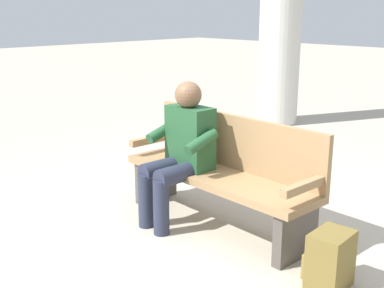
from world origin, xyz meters
TOP-DOWN VIEW (x-y plane):
  - ground_plane at (0.00, 0.00)m, footprint 40.00×40.00m
  - bench_near at (-0.00, -0.07)m, footprint 1.82×0.55m
  - person_seated at (0.27, 0.15)m, footprint 0.58×0.58m
  - backpack at (-1.17, 0.20)m, footprint 0.27×0.31m
  - support_pillar at (1.98, -3.54)m, footprint 0.63×0.63m

SIDE VIEW (x-z plane):
  - ground_plane at x=0.00m, z-range 0.00..0.00m
  - backpack at x=-1.17m, z-range 0.00..0.38m
  - bench_near at x=0.00m, z-range 0.01..0.91m
  - person_seated at x=0.27m, z-range 0.04..1.22m
  - support_pillar at x=1.98m, z-range 0.00..3.52m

